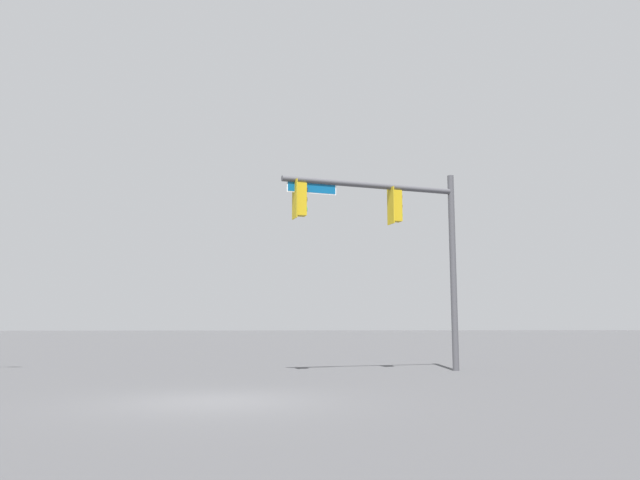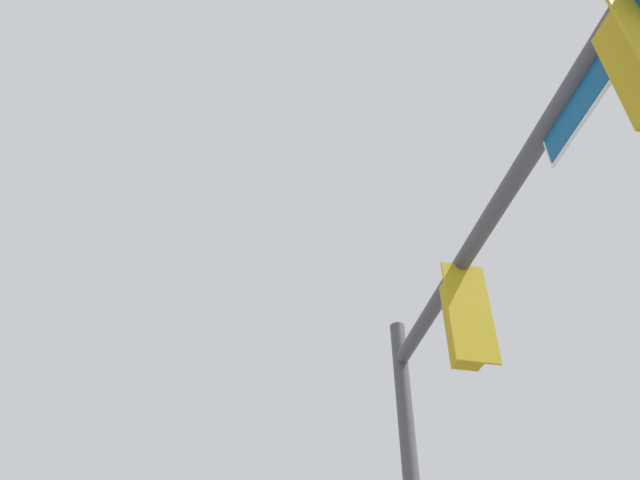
% 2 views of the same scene
% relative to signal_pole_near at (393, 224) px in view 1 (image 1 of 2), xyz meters
% --- Properties ---
extents(ground_plane, '(400.00, 400.00, 0.00)m').
position_rel_signal_pole_near_xyz_m(ground_plane, '(5.74, 7.50, -5.06)').
color(ground_plane, '#474749').
extents(signal_pole_near, '(6.36, 1.58, 6.98)m').
position_rel_signal_pole_near_xyz_m(signal_pole_near, '(0.00, 0.00, 0.00)').
color(signal_pole_near, '#47474C').
rests_on(signal_pole_near, ground_plane).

